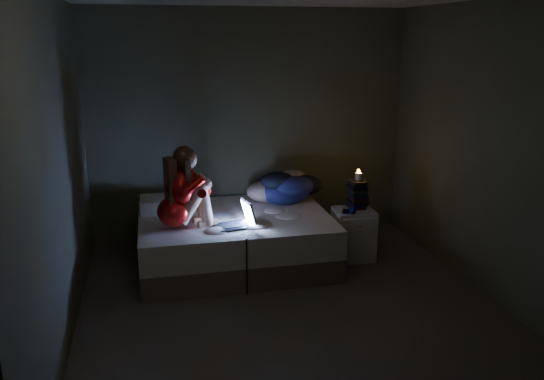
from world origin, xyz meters
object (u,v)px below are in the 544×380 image
object	(u,v)px
bed	(235,240)
nightstand	(353,234)
laptop	(233,214)
woman	(173,189)
phone	(346,211)
candle	(358,178)

from	to	relation	value
bed	nightstand	xyz separation A→B (m)	(1.25, -0.13, 0.01)
laptop	nightstand	distance (m)	1.38
woman	laptop	size ratio (longest dim) A/B	2.16
laptop	nightstand	world-z (taller)	laptop
phone	nightstand	bearing A→B (deg)	42.12
candle	nightstand	bearing A→B (deg)	-128.71
candle	phone	world-z (taller)	candle
nightstand	phone	size ratio (longest dim) A/B	3.84
bed	candle	distance (m)	1.44
nightstand	phone	distance (m)	0.30
bed	phone	xyz separation A→B (m)	(1.14, -0.18, 0.28)
laptop	phone	distance (m)	1.22
bed	woman	size ratio (longest dim) A/B	2.42
laptop	phone	xyz separation A→B (m)	(1.20, 0.17, -0.11)
woman	nightstand	xyz separation A→B (m)	(1.86, 0.14, -0.65)
nightstand	phone	world-z (taller)	phone
bed	phone	size ratio (longest dim) A/B	13.67
woman	candle	xyz separation A→B (m)	(1.92, 0.21, -0.06)
bed	laptop	xyz separation A→B (m)	(-0.06, -0.35, 0.39)
woman	laptop	bearing A→B (deg)	-21.15
bed	laptop	bearing A→B (deg)	-100.04
woman	laptop	xyz separation A→B (m)	(0.55, -0.07, -0.27)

